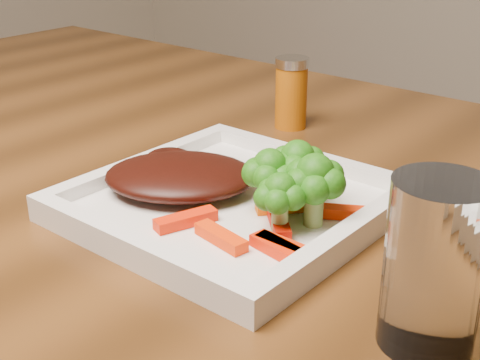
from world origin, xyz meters
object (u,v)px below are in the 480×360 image
Objects in this scene: spice_shaker at (291,93)px; drinking_glass at (434,266)px; steak at (181,176)px; plate at (232,207)px.

drinking_glass is at bearing -42.63° from spice_shaker.
spice_shaker reaches higher than steak.
plate is at bearing 163.67° from drinking_glass.
steak is (-0.06, -0.01, 0.02)m from plate.
steak is 0.26m from spice_shaker.
spice_shaker is at bearing 137.37° from drinking_glass.
plate is at bearing 12.07° from steak.
drinking_glass reaches higher than steak.
plate is 0.27m from spice_shaker.
plate is at bearing -66.41° from spice_shaker.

